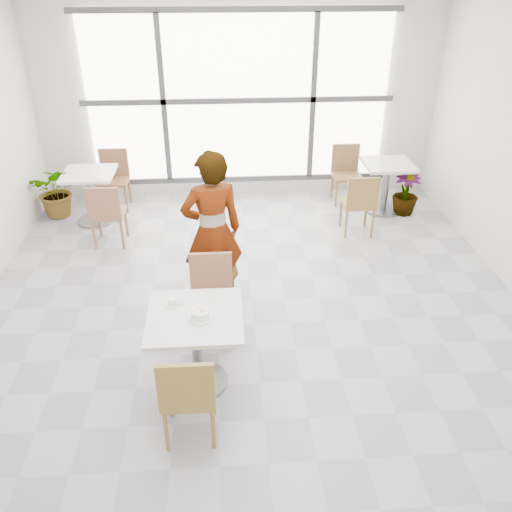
{
  "coord_description": "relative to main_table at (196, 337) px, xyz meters",
  "views": [
    {
      "loc": [
        -0.28,
        -4.44,
        3.39
      ],
      "look_at": [
        0.0,
        -0.3,
        1.0
      ],
      "focal_mm": 37.05,
      "sensor_mm": 36.0,
      "label": 1
    }
  ],
  "objects": [
    {
      "name": "coffee_cup",
      "position": [
        -0.19,
        0.17,
        0.26
      ],
      "size": [
        0.16,
        0.13,
        0.07
      ],
      "color": "white",
      "rests_on": "main_table"
    },
    {
      "name": "floor",
      "position": [
        0.55,
        0.83,
        -0.52
      ],
      "size": [
        7.0,
        7.0,
        0.0
      ],
      "primitive_type": "plane",
      "color": "#9E9EA5",
      "rests_on": "ground"
    },
    {
      "name": "oatmeal_bowl",
      "position": [
        0.05,
        -0.04,
        0.27
      ],
      "size": [
        0.21,
        0.21,
        0.09
      ],
      "color": "white",
      "rests_on": "main_table"
    },
    {
      "name": "wall_back",
      "position": [
        0.55,
        4.33,
        0.98
      ],
      "size": [
        6.0,
        0.0,
        6.0
      ],
      "primitive_type": "plane",
      "rotation": [
        1.57,
        0.0,
        0.0
      ],
      "color": "silver",
      "rests_on": "ground"
    },
    {
      "name": "bg_table_left",
      "position": [
        -1.58,
        3.43,
        -0.04
      ],
      "size": [
        0.7,
        0.7,
        0.75
      ],
      "color": "white",
      "rests_on": "ground"
    },
    {
      "name": "bg_chair_right_far",
      "position": [
        2.17,
        3.95,
        -0.02
      ],
      "size": [
        0.42,
        0.42,
        0.87
      ],
      "color": "brown",
      "rests_on": "ground"
    },
    {
      "name": "window",
      "position": [
        0.55,
        4.26,
        0.98
      ],
      "size": [
        4.6,
        0.07,
        2.52
      ],
      "color": "white",
      "rests_on": "ground"
    },
    {
      "name": "plant_right",
      "position": [
        2.95,
        3.39,
        -0.19
      ],
      "size": [
        0.41,
        0.41,
        0.67
      ],
      "primitive_type": "imported",
      "rotation": [
        0.0,
        0.0,
        -0.11
      ],
      "color": "#4C7D45",
      "rests_on": "ground"
    },
    {
      "name": "main_table",
      "position": [
        0.0,
        0.0,
        0.0
      ],
      "size": [
        0.8,
        0.8,
        0.75
      ],
      "color": "silver",
      "rests_on": "ground"
    },
    {
      "name": "bg_chair_left_near",
      "position": [
        -1.23,
        2.67,
        -0.02
      ],
      "size": [
        0.42,
        0.42,
        0.87
      ],
      "rotation": [
        0.0,
        0.0,
        3.14
      ],
      "color": "#976147",
      "rests_on": "ground"
    },
    {
      "name": "bg_chair_right_near",
      "position": [
        2.1,
        2.77,
        -0.02
      ],
      "size": [
        0.42,
        0.42,
        0.87
      ],
      "rotation": [
        0.0,
        0.0,
        3.14
      ],
      "color": "olive",
      "rests_on": "ground"
    },
    {
      "name": "plant_left",
      "position": [
        -2.13,
        3.68,
        -0.13
      ],
      "size": [
        0.73,
        0.64,
        0.78
      ],
      "primitive_type": "imported",
      "rotation": [
        0.0,
        0.0,
        -0.05
      ],
      "color": "#437139",
      "rests_on": "ground"
    },
    {
      "name": "ceiling",
      "position": [
        0.55,
        0.83,
        2.48
      ],
      "size": [
        7.0,
        7.0,
        0.0
      ],
      "primitive_type": "plane",
      "rotation": [
        3.14,
        0.0,
        0.0
      ],
      "color": "white",
      "rests_on": "ground"
    },
    {
      "name": "bg_chair_left_far",
      "position": [
        -1.34,
        3.97,
        -0.02
      ],
      "size": [
        0.42,
        0.42,
        0.87
      ],
      "color": "brown",
      "rests_on": "ground"
    },
    {
      "name": "bg_table_right",
      "position": [
        2.67,
        3.51,
        -0.04
      ],
      "size": [
        0.7,
        0.7,
        0.75
      ],
      "color": "silver",
      "rests_on": "ground"
    },
    {
      "name": "chair_far",
      "position": [
        0.13,
        0.73,
        -0.02
      ],
      "size": [
        0.42,
        0.42,
        0.87
      ],
      "color": "#9F6A4C",
      "rests_on": "ground"
    },
    {
      "name": "person",
      "position": [
        0.15,
        1.27,
        0.35
      ],
      "size": [
        0.72,
        0.56,
        1.75
      ],
      "primitive_type": "imported",
      "rotation": [
        0.0,
        0.0,
        3.38
      ],
      "color": "black",
      "rests_on": "ground"
    },
    {
      "name": "chair_near",
      "position": [
        -0.04,
        -0.64,
        -0.02
      ],
      "size": [
        0.42,
        0.42,
        0.87
      ],
      "rotation": [
        0.0,
        0.0,
        3.14
      ],
      "color": "olive",
      "rests_on": "ground"
    }
  ]
}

